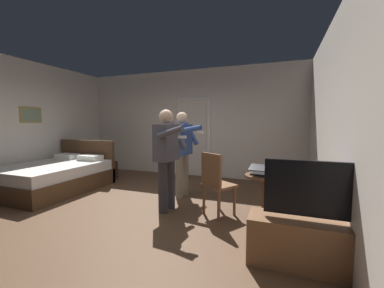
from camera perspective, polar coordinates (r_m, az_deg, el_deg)
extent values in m
plane|color=brown|center=(4.29, -15.85, -14.85)|extent=(6.72, 6.72, 0.00)
cube|color=silver|center=(6.60, -0.97, 5.03)|extent=(6.35, 0.12, 2.89)
cube|color=#B2933F|center=(6.69, -34.35, 5.75)|extent=(0.03, 0.51, 0.35)
cube|color=gray|center=(6.68, -34.28, 5.75)|extent=(0.01, 0.45, 0.29)
cube|color=silver|center=(3.30, 32.81, 4.22)|extent=(0.12, 5.93, 2.89)
cube|color=white|center=(6.62, -2.93, 1.40)|extent=(0.08, 0.08, 2.05)
cube|color=white|center=(6.33, 4.15, 1.22)|extent=(0.08, 0.08, 2.05)
cube|color=white|center=(6.48, 0.53, 10.76)|extent=(0.93, 0.08, 0.08)
cube|color=#4C331E|center=(5.96, -30.61, -7.98)|extent=(1.64, 2.06, 0.35)
cube|color=silver|center=(5.90, -30.73, -5.28)|extent=(1.58, 2.00, 0.22)
cube|color=#4C331E|center=(6.55, -23.98, -3.60)|extent=(1.64, 0.08, 1.02)
cube|color=white|center=(6.62, -27.83, -2.62)|extent=(0.50, 0.34, 0.12)
cube|color=white|center=(6.10, -23.30, -3.05)|extent=(0.50, 0.34, 0.12)
cube|color=brown|center=(2.82, 27.11, -20.76)|extent=(1.25, 0.40, 0.48)
cube|color=black|center=(2.61, 27.66, -9.63)|extent=(0.95, 0.05, 0.55)
cube|color=#343FA4|center=(2.64, 27.58, -9.47)|extent=(0.89, 0.01, 0.49)
cylinder|color=brown|center=(3.68, 17.03, -12.76)|extent=(0.08, 0.08, 0.67)
cylinder|color=brown|center=(3.78, 16.90, -17.38)|extent=(0.34, 0.34, 0.03)
cylinder|color=brown|center=(3.58, 17.18, -7.42)|extent=(0.57, 0.57, 0.03)
cube|color=black|center=(3.58, 16.71, -6.98)|extent=(0.35, 0.27, 0.02)
cube|color=black|center=(3.44, 16.31, -5.55)|extent=(0.35, 0.24, 0.07)
cube|color=navy|center=(3.45, 16.33, -5.53)|extent=(0.31, 0.21, 0.05)
cylinder|color=#15352F|center=(3.48, 19.46, -6.08)|extent=(0.06, 0.06, 0.18)
cylinder|color=#15352F|center=(3.46, 19.51, -4.22)|extent=(0.03, 0.03, 0.05)
cylinder|color=brown|center=(3.87, 10.20, -13.43)|extent=(0.04, 0.04, 0.45)
cylinder|color=brown|center=(4.09, 6.63, -12.33)|extent=(0.04, 0.04, 0.45)
cylinder|color=brown|center=(3.64, 6.44, -14.59)|extent=(0.04, 0.04, 0.45)
cylinder|color=brown|center=(3.88, 2.89, -13.30)|extent=(0.04, 0.04, 0.45)
cube|color=brown|center=(3.79, 6.58, -9.88)|extent=(0.58, 0.58, 0.04)
cube|color=brown|center=(3.62, 4.66, -6.20)|extent=(0.38, 0.26, 0.50)
cylinder|color=#333338|center=(4.09, -5.22, -9.54)|extent=(0.15, 0.15, 0.84)
cylinder|color=#333338|center=(3.90, -7.04, -10.28)|extent=(0.15, 0.15, 0.84)
cube|color=#4C4C56|center=(3.87, -6.21, 0.36)|extent=(0.30, 0.44, 0.59)
sphere|color=#D8AD8C|center=(3.86, -6.27, 6.60)|extent=(0.23, 0.23, 0.23)
cylinder|color=#4C4C56|center=(4.02, -3.36, 2.08)|extent=(0.34, 0.12, 0.48)
cylinder|color=#4C4C56|center=(3.55, -5.27, 2.85)|extent=(0.45, 0.13, 0.21)
cube|color=white|center=(3.42, -2.36, 1.68)|extent=(0.12, 0.05, 0.04)
cylinder|color=gray|center=(4.82, -1.74, -7.27)|extent=(0.15, 0.15, 0.83)
cylinder|color=gray|center=(4.61, -3.04, -7.86)|extent=(0.15, 0.15, 0.83)
cube|color=#334C8C|center=(4.61, -2.41, 1.10)|extent=(0.28, 0.45, 0.59)
sphere|color=#D8AD8C|center=(4.60, -2.43, 6.31)|extent=(0.23, 0.23, 0.23)
cylinder|color=#334C8C|center=(4.79, -0.18, 2.52)|extent=(0.33, 0.11, 0.48)
cylinder|color=#334C8C|center=(4.28, -0.84, 3.51)|extent=(0.51, 0.11, 0.17)
cube|color=white|center=(4.16, 2.13, 2.89)|extent=(0.12, 0.04, 0.04)
cube|color=black|center=(6.57, -20.49, -5.95)|extent=(0.58, 0.40, 0.46)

